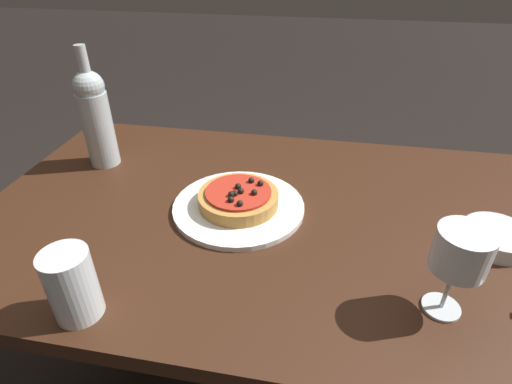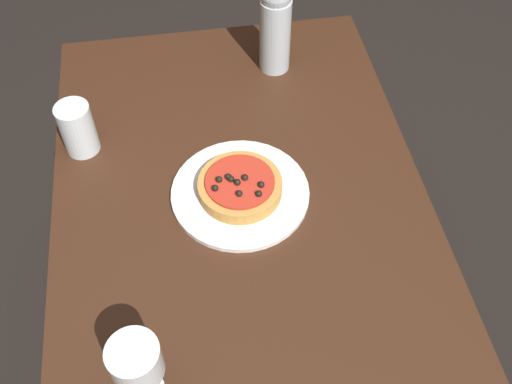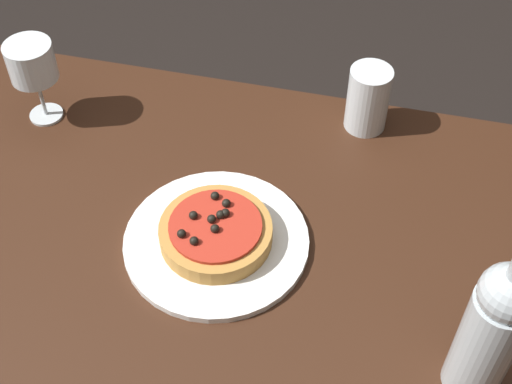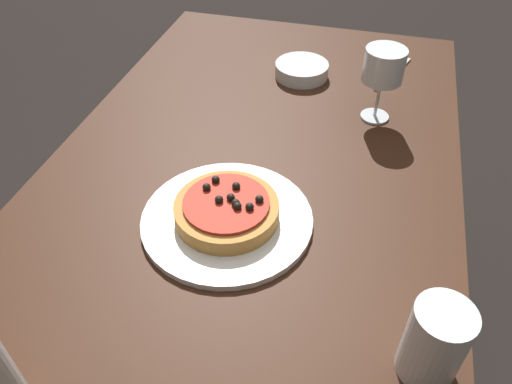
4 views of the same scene
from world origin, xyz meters
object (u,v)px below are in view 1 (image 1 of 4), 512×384
(pizza, at_px, (239,197))
(side_bowl, at_px, (497,238))
(dining_table, at_px, (292,248))
(water_cup, at_px, (72,285))
(wine_bottle, at_px, (96,117))
(dinner_plate, at_px, (239,206))
(wine_glass, at_px, (461,253))

(pizza, distance_m, side_bowl, 0.52)
(dining_table, bearing_deg, pizza, -1.76)
(pizza, bearing_deg, water_cup, 60.37)
(wine_bottle, bearing_deg, dinner_plate, 160.52)
(wine_glass, bearing_deg, pizza, -29.45)
(dinner_plate, xyz_separation_m, wine_glass, (-0.39, 0.22, 0.11))
(dinner_plate, relative_size, pizza, 1.66)
(dining_table, relative_size, water_cup, 11.36)
(wine_glass, bearing_deg, wine_bottle, -24.61)
(water_cup, bearing_deg, side_bowl, -156.96)
(wine_bottle, bearing_deg, side_bowl, 169.54)
(dining_table, height_order, dinner_plate, dinner_plate)
(dinner_plate, bearing_deg, water_cup, 60.42)
(side_bowl, bearing_deg, wine_glass, 54.20)
(water_cup, bearing_deg, wine_bottle, -66.34)
(dinner_plate, bearing_deg, wine_glass, 150.54)
(dining_table, xyz_separation_m, side_bowl, (-0.40, 0.03, 0.11))
(side_bowl, bearing_deg, wine_bottle, -10.46)
(dining_table, distance_m, wine_bottle, 0.59)
(pizza, distance_m, wine_glass, 0.45)
(dinner_plate, relative_size, water_cup, 2.37)
(dining_table, bearing_deg, side_bowl, 176.34)
(dining_table, bearing_deg, dinner_plate, -1.87)
(wine_bottle, distance_m, side_bowl, 0.94)
(pizza, bearing_deg, dinner_plate, -44.60)
(dinner_plate, xyz_separation_m, pizza, (-0.00, 0.00, 0.02))
(dining_table, height_order, wine_bottle, wine_bottle)
(dining_table, height_order, side_bowl, side_bowl)
(wine_glass, xyz_separation_m, side_bowl, (-0.14, -0.19, -0.10))
(dining_table, relative_size, dinner_plate, 4.79)
(pizza, distance_m, water_cup, 0.38)
(dinner_plate, distance_m, pizza, 0.02)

